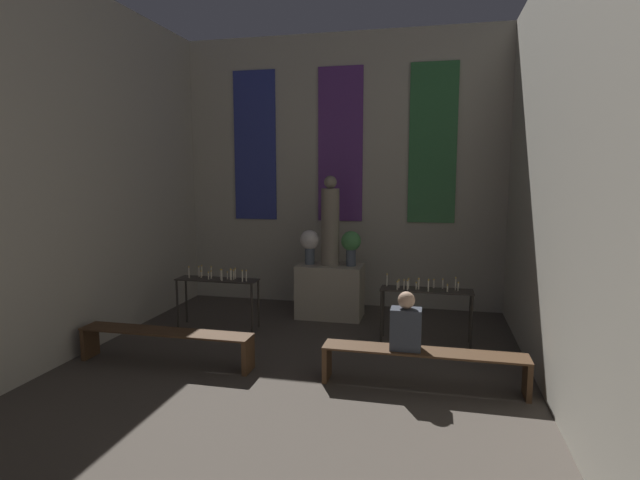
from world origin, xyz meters
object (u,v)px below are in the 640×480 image
Objects in this scene: candle_rack_left at (218,286)px; pew_back_right at (423,360)px; flower_vase_right at (351,244)px; pew_back_left at (166,339)px; flower_vase_left at (310,243)px; altar at (330,291)px; person_seated at (406,324)px; candle_rack_right at (426,297)px; statue at (330,224)px.

pew_back_right is at bearing -26.28° from candle_rack_left.
candle_rack_left is at bearing -153.45° from flower_vase_right.
candle_rack_left is at bearing 89.86° from pew_back_left.
altar is at bearing 0.00° from flower_vase_left.
altar is 1.64× the size of person_seated.
candle_rack_right is (1.30, -1.02, -0.62)m from flower_vase_right.
candle_rack_left is at bearing -141.97° from flower_vase_left.
statue is 0.65× the size of pew_back_right.
pew_back_left is 3.17m from person_seated.
flower_vase_left is 0.45× the size of candle_rack_left.
pew_back_left is (-1.68, -2.67, -1.32)m from statue.
flower_vase_left reaches higher than altar.
flower_vase_right reaches higher than pew_back_right.
statue is at bearing 122.09° from pew_back_right.
flower_vase_left is 3.51m from pew_back_right.
candle_rack_left is 3.75m from pew_back_right.
altar is at bearing 148.59° from candle_rack_right.
candle_rack_right is at bearing 90.20° from pew_back_right.
candle_rack_left is (-2.04, -1.02, -0.62)m from flower_vase_right.
statue reaches higher than pew_back_left.
altar is 3.16m from pew_back_left.
flower_vase_left reaches higher than pew_back_left.
flower_vase_right is 2.94m from person_seated.
altar is 0.48× the size of pew_back_left.
flower_vase_left is at bearing 124.46° from person_seated.
person_seated is at bearing -55.54° from flower_vase_left.
flower_vase_left is at bearing 127.41° from pew_back_right.
pew_back_right is (1.31, -2.67, -0.98)m from flower_vase_right.
altar reaches higher than pew_back_left.
candle_rack_right reaches higher than pew_back_right.
pew_back_right is 3.42× the size of person_seated.
pew_back_left is (-0.00, -1.65, -0.36)m from candle_rack_left.
candle_rack_right is at bearing 82.97° from person_seated.
statue reaches higher than candle_rack_left.
candle_rack_right is 0.57× the size of pew_back_left.
flower_vase_right reaches higher than candle_rack_left.
flower_vase_right is 2.36m from candle_rack_left.
pew_back_right is (0.01, -1.65, -0.36)m from candle_rack_right.
flower_vase_right reaches higher than altar.
candle_rack_left is (-1.30, -1.02, -0.62)m from flower_vase_left.
flower_vase_right is 0.87× the size of person_seated.
candle_rack_right is 1.67m from person_seated.
statue reaches higher than candle_rack_right.
flower_vase_right is 0.45× the size of candle_rack_right.
altar is 1.88× the size of flower_vase_left.
candle_rack_right is 0.57× the size of pew_back_right.
flower_vase_left is 1.77m from candle_rack_left.
pew_back_left is 3.42× the size of person_seated.
pew_back_right is at bearing 0.00° from pew_back_left.
altar is 1.20m from statue.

